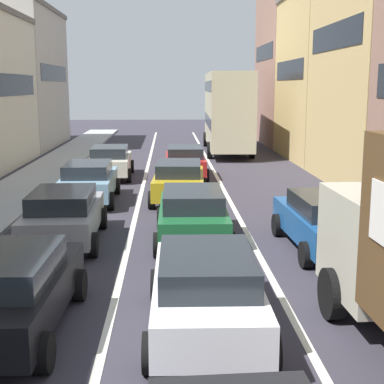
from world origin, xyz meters
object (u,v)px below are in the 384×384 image
at_px(sedan_right_lane_behind_truck, 326,221).
at_px(sedan_left_lane_fifth, 110,161).
at_px(coupe_centre_lane_fourth, 179,180).
at_px(sedan_centre_lane_second, 206,289).
at_px(wagon_left_lane_second, 9,289).
at_px(sedan_centre_lane_fifth, 185,161).
at_px(bus_mid_queue_primary, 227,108).
at_px(sedan_left_lane_third, 64,214).
at_px(hatchback_centre_lane_third, 193,214).
at_px(sedan_left_lane_fourth, 89,181).

bearing_deg(sedan_right_lane_behind_truck, sedan_left_lane_fifth, 27.12).
bearing_deg(coupe_centre_lane_fourth, sedan_right_lane_behind_truck, -147.69).
height_order(sedan_centre_lane_second, coupe_centre_lane_fourth, same).
relative_size(coupe_centre_lane_fourth, sedan_right_lane_behind_truck, 1.00).
distance_m(wagon_left_lane_second, sedan_left_lane_fifth, 16.91).
distance_m(sedan_centre_lane_second, coupe_centre_lane_fourth, 11.50).
relative_size(wagon_left_lane_second, sedan_right_lane_behind_truck, 1.00).
relative_size(sedan_centre_lane_second, sedan_centre_lane_fifth, 1.00).
bearing_deg(bus_mid_queue_primary, sedan_right_lane_behind_truck, -177.45).
distance_m(sedan_left_lane_third, coupe_centre_lane_fourth, 6.48).
bearing_deg(hatchback_centre_lane_third, sedan_left_lane_fourth, 33.71).
height_order(sedan_left_lane_fourth, sedan_right_lane_behind_truck, same).
distance_m(sedan_left_lane_fifth, sedan_right_lane_behind_truck, 13.92).
bearing_deg(bus_mid_queue_primary, sedan_left_lane_fourth, 158.36).
bearing_deg(sedan_left_lane_third, coupe_centre_lane_fourth, -31.94).
bearing_deg(sedan_left_lane_fifth, sedan_left_lane_third, 178.00).
bearing_deg(wagon_left_lane_second, sedan_right_lane_behind_truck, -53.65).
relative_size(sedan_left_lane_third, bus_mid_queue_primary, 0.41).
distance_m(sedan_centre_lane_second, sedan_left_lane_fourth, 11.97).
relative_size(sedan_left_lane_third, sedan_left_lane_fourth, 1.01).
relative_size(sedan_left_lane_fourth, sedan_right_lane_behind_truck, 0.99).
relative_size(sedan_centre_lane_fifth, bus_mid_queue_primary, 0.41).
xyz_separation_m(wagon_left_lane_second, coupe_centre_lane_fourth, (3.16, 11.38, 0.00)).
bearing_deg(hatchback_centre_lane_third, sedan_centre_lane_fifth, 0.19).
bearing_deg(sedan_centre_lane_second, coupe_centre_lane_fourth, 2.07).
distance_m(sedan_left_lane_fourth, bus_mid_queue_primary, 17.11).
relative_size(hatchback_centre_lane_third, sedan_left_lane_fourth, 1.00).
bearing_deg(sedan_centre_lane_second, sedan_left_lane_fourth, 18.30).
bearing_deg(sedan_left_lane_third, sedan_centre_lane_second, -150.93).
height_order(hatchback_centre_lane_third, sedan_left_lane_third, same).
xyz_separation_m(sedan_centre_lane_second, sedan_right_lane_behind_truck, (3.46, 4.90, 0.00)).
bearing_deg(sedan_right_lane_behind_truck, sedan_centre_lane_second, 142.49).
height_order(hatchback_centre_lane_third, sedan_right_lane_behind_truck, same).
xyz_separation_m(sedan_centre_lane_second, sedan_left_lane_fifth, (-3.36, 17.03, 0.00)).
bearing_deg(sedan_left_lane_third, sedan_left_lane_fourth, -0.87).
distance_m(coupe_centre_lane_fourth, sedan_left_lane_fifth, 6.34).
bearing_deg(wagon_left_lane_second, bus_mid_queue_primary, -12.20).
distance_m(coupe_centre_lane_fourth, sedan_right_lane_behind_truck, 7.57).
relative_size(sedan_left_lane_third, sedan_right_lane_behind_truck, 1.00).
xyz_separation_m(sedan_centre_lane_second, sedan_left_lane_fourth, (-3.59, 11.42, 0.00)).
height_order(sedan_left_lane_third, bus_mid_queue_primary, bus_mid_queue_primary).
height_order(sedan_centre_lane_second, sedan_centre_lane_fifth, same).
height_order(sedan_centre_lane_fifth, sedan_right_lane_behind_truck, same).
distance_m(sedan_centre_lane_second, sedan_right_lane_behind_truck, 6.00).
relative_size(wagon_left_lane_second, hatchback_centre_lane_third, 1.00).
height_order(sedan_centre_lane_second, bus_mid_queue_primary, bus_mid_queue_primary).
bearing_deg(coupe_centre_lane_fourth, sedan_centre_lane_fifth, -1.13).
xyz_separation_m(sedan_left_lane_fifth, sedan_right_lane_behind_truck, (6.82, -12.13, 0.00)).
distance_m(wagon_left_lane_second, sedan_left_lane_third, 5.78).
relative_size(coupe_centre_lane_fourth, sedan_left_lane_fourth, 1.01).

